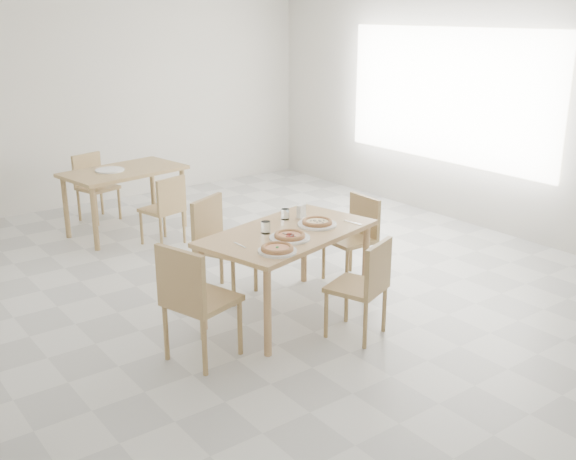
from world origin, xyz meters
TOP-DOWN VIEW (x-y plane):
  - room at (2.98, 0.30)m, footprint 7.28×7.00m
  - main_table at (-0.33, -0.90)m, footprint 1.62×1.16m
  - chair_south at (-0.11, -1.61)m, footprint 0.51×0.51m
  - chair_north at (-0.56, -0.16)m, footprint 0.59×0.59m
  - chair_west at (-1.38, -1.15)m, footprint 0.56×0.56m
  - chair_east at (0.66, -0.65)m, footprint 0.41×0.41m
  - plate_margherita at (-0.71, -1.26)m, footprint 0.30×0.30m
  - plate_mushroom at (-0.05, -0.93)m, footprint 0.33×0.33m
  - plate_pepperoni at (-0.45, -1.08)m, footprint 0.33×0.33m
  - pizza_margherita at (-0.71, -1.26)m, footprint 0.30×0.30m
  - pizza_mushroom at (-0.05, -0.93)m, footprint 0.30×0.30m
  - pizza_pepperoni at (-0.45, -1.08)m, footprint 0.30×0.30m
  - tumbler_a at (-0.52, -0.84)m, footprint 0.08×0.08m
  - tumbler_b at (-0.16, -0.63)m, footprint 0.07×0.07m
  - napkin_holder at (-0.03, -0.69)m, footprint 0.12×0.09m
  - fork_a at (-0.85, -0.97)m, footprint 0.01×0.17m
  - fork_b at (0.24, -1.07)m, footprint 0.05×0.19m
  - second_table at (-0.49, 2.03)m, footprint 1.43×0.96m
  - chair_back_s at (-0.33, 1.32)m, footprint 0.47×0.47m
  - chair_back_n at (-0.58, 2.75)m, footprint 0.50×0.50m
  - plate_empty at (-0.64, 2.05)m, footprint 0.32×0.32m

SIDE VIEW (x-z plane):
  - chair_back_s at x=-0.33m, z-range 0.06..0.84m
  - chair_south at x=-0.11m, z-range 0.06..0.88m
  - chair_back_n at x=-0.58m, z-range 0.06..0.88m
  - chair_east at x=0.66m, z-range 0.07..0.88m
  - chair_north at x=-0.56m, z-range 0.07..0.96m
  - chair_west at x=-1.38m, z-range 0.07..0.99m
  - second_table at x=-0.49m, z-range 0.28..1.03m
  - main_table at x=-0.33m, z-range 0.29..1.04m
  - fork_a at x=-0.85m, z-range 0.75..0.76m
  - fork_b at x=0.24m, z-range 0.75..0.76m
  - plate_margherita at x=-0.71m, z-range 0.75..0.77m
  - plate_mushroom at x=-0.05m, z-range 0.75..0.77m
  - plate_pepperoni at x=-0.45m, z-range 0.75..0.77m
  - plate_empty at x=-0.64m, z-range 0.75..0.77m
  - pizza_margherita at x=-0.71m, z-range 0.76..0.80m
  - pizza_mushroom at x=-0.05m, z-range 0.76..0.80m
  - pizza_pepperoni at x=-0.45m, z-range 0.77..0.80m
  - tumbler_b at x=-0.16m, z-range 0.75..0.84m
  - tumbler_a at x=-0.52m, z-range 0.75..0.85m
  - napkin_holder at x=-0.03m, z-range 0.75..0.87m
  - room at x=2.98m, z-range -2.00..5.00m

